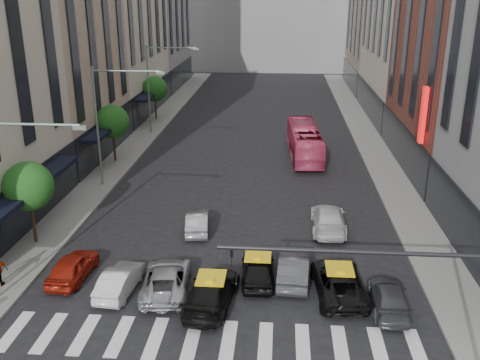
% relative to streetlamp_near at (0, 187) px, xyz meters
% --- Properties ---
extents(sidewalk_left, '(3.00, 96.00, 0.15)m').
position_rel_streetlamp_near_xyz_m(sidewalk_left, '(-1.46, 26.00, -5.83)').
color(sidewalk_left, slate).
rests_on(sidewalk_left, ground).
extents(sidewalk_right, '(3.00, 96.00, 0.15)m').
position_rel_streetlamp_near_xyz_m(sidewalk_right, '(21.54, 26.00, -5.83)').
color(sidewalk_right, slate).
rests_on(sidewalk_right, ground).
extents(building_left_b, '(8.00, 16.00, 24.00)m').
position_rel_streetlamp_near_xyz_m(building_left_b, '(-6.96, 24.00, 6.10)').
color(building_left_b, tan).
rests_on(building_left_b, ground).
extents(building_right_b, '(8.00, 18.00, 26.00)m').
position_rel_streetlamp_near_xyz_m(building_right_b, '(27.04, 23.00, 7.10)').
color(building_right_b, brown).
rests_on(building_right_b, ground).
extents(tree_near, '(2.88, 2.88, 4.95)m').
position_rel_streetlamp_near_xyz_m(tree_near, '(-1.76, 6.00, -2.25)').
color(tree_near, black).
rests_on(tree_near, sidewalk_left).
extents(tree_mid, '(2.88, 2.88, 4.95)m').
position_rel_streetlamp_near_xyz_m(tree_mid, '(-1.76, 22.00, -2.25)').
color(tree_mid, black).
rests_on(tree_mid, sidewalk_left).
extents(tree_far, '(2.88, 2.88, 4.95)m').
position_rel_streetlamp_near_xyz_m(tree_far, '(-1.76, 38.00, -2.25)').
color(tree_far, black).
rests_on(tree_far, sidewalk_left).
extents(streetlamp_near, '(5.38, 0.25, 9.00)m').
position_rel_streetlamp_near_xyz_m(streetlamp_near, '(0.00, 0.00, 0.00)').
color(streetlamp_near, gray).
rests_on(streetlamp_near, sidewalk_left).
extents(streetlamp_mid, '(5.38, 0.25, 9.00)m').
position_rel_streetlamp_near_xyz_m(streetlamp_mid, '(0.00, 16.00, 0.00)').
color(streetlamp_mid, gray).
rests_on(streetlamp_mid, sidewalk_left).
extents(streetlamp_far, '(5.38, 0.25, 9.00)m').
position_rel_streetlamp_near_xyz_m(streetlamp_far, '(0.00, 32.00, 0.00)').
color(streetlamp_far, gray).
rests_on(streetlamp_far, sidewalk_left).
extents(traffic_signal, '(10.10, 0.20, 6.00)m').
position_rel_streetlamp_near_xyz_m(traffic_signal, '(17.74, -5.00, -1.43)').
color(traffic_signal, black).
rests_on(traffic_signal, ground).
extents(liberty_sign, '(0.30, 0.70, 4.00)m').
position_rel_streetlamp_near_xyz_m(liberty_sign, '(22.64, 16.00, 0.10)').
color(liberty_sign, red).
rests_on(liberty_sign, ground).
extents(car_red, '(1.82, 4.12, 1.38)m').
position_rel_streetlamp_near_xyz_m(car_red, '(2.00, 2.20, -5.21)').
color(car_red, maroon).
rests_on(car_red, ground).
extents(car_white_front, '(1.72, 4.02, 1.29)m').
position_rel_streetlamp_near_xyz_m(car_white_front, '(4.84, 1.10, -5.26)').
color(car_white_front, silver).
rests_on(car_white_front, ground).
extents(car_silver, '(2.80, 5.16, 1.37)m').
position_rel_streetlamp_near_xyz_m(car_silver, '(7.14, 1.34, -5.22)').
color(car_silver, '#9C9DA1').
rests_on(car_silver, ground).
extents(taxi_left, '(2.58, 5.21, 1.46)m').
position_rel_streetlamp_near_xyz_m(taxi_left, '(9.55, 0.28, -5.18)').
color(taxi_left, black).
rests_on(taxi_left, ground).
extents(taxi_center, '(1.89, 4.28, 1.43)m').
position_rel_streetlamp_near_xyz_m(taxi_center, '(11.67, 2.76, -5.19)').
color(taxi_center, black).
rests_on(taxi_center, ground).
extents(car_grey_mid, '(1.84, 4.54, 1.47)m').
position_rel_streetlamp_near_xyz_m(car_grey_mid, '(13.54, 3.00, -5.17)').
color(car_grey_mid, '#37393E').
rests_on(car_grey_mid, ground).
extents(taxi_right, '(2.73, 5.21, 1.40)m').
position_rel_streetlamp_near_xyz_m(taxi_right, '(15.73, 1.73, -5.20)').
color(taxi_right, black).
rests_on(taxi_right, ground).
extents(car_grey_curb, '(1.92, 4.31, 1.23)m').
position_rel_streetlamp_near_xyz_m(car_grey_curb, '(18.00, 0.61, -5.29)').
color(car_grey_curb, '#383B3F').
rests_on(car_grey_curb, ground).
extents(car_row2_left, '(1.84, 4.04, 1.29)m').
position_rel_streetlamp_near_xyz_m(car_row2_left, '(7.59, 8.54, -5.26)').
color(car_row2_left, '#AFAFB5').
rests_on(car_row2_left, ground).
extents(car_row2_right, '(2.15, 5.11, 1.47)m').
position_rel_streetlamp_near_xyz_m(car_row2_right, '(15.81, 9.35, -5.17)').
color(car_row2_right, silver).
rests_on(car_row2_right, ground).
extents(bus, '(3.06, 10.59, 2.92)m').
position_rel_streetlamp_near_xyz_m(bus, '(14.83, 24.86, -4.45)').
color(bus, '#D53E6B').
rests_on(bus, ground).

